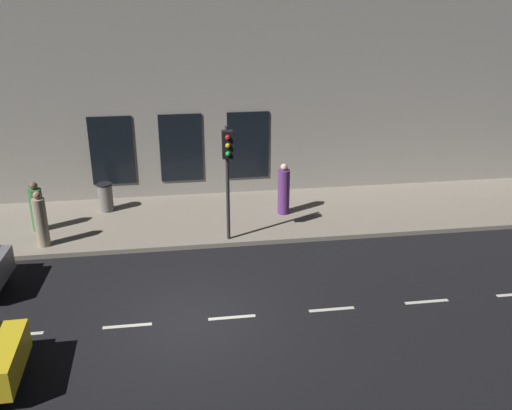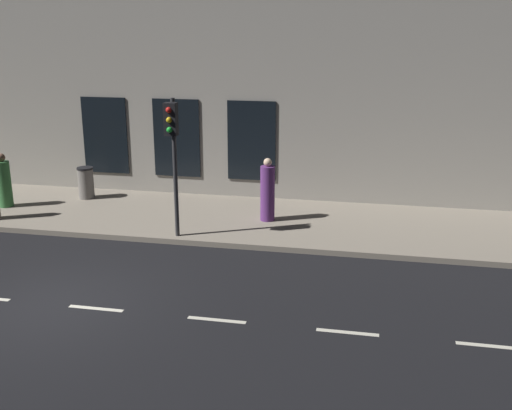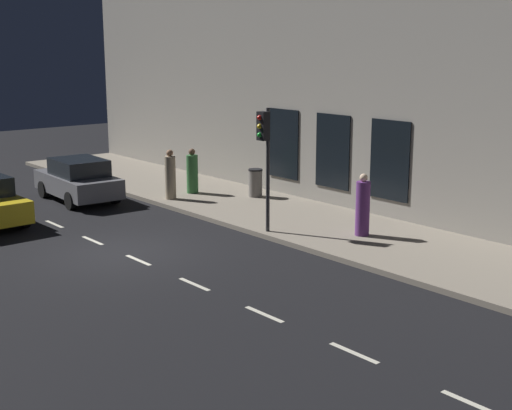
# 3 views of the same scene
# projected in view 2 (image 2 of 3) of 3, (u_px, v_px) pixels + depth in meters

# --- Properties ---
(ground_plane) EXTENTS (60.00, 60.00, 0.00)m
(ground_plane) POSITION_uv_depth(u_px,v_px,m) (52.00, 304.00, 13.04)
(ground_plane) COLOR black
(sidewalk) EXTENTS (4.50, 32.00, 0.15)m
(sidewalk) POSITION_uv_depth(u_px,v_px,m) (156.00, 214.00, 18.89)
(sidewalk) COLOR gray
(sidewalk) RESTS_ON ground
(building_facade) EXTENTS (0.65, 32.00, 8.42)m
(building_facade) POSITION_uv_depth(u_px,v_px,m) (177.00, 71.00, 20.11)
(building_facade) COLOR gray
(building_facade) RESTS_ON ground
(lane_centre_line) EXTENTS (0.12, 27.20, 0.01)m
(lane_centre_line) POSITION_uv_depth(u_px,v_px,m) (96.00, 308.00, 12.84)
(lane_centre_line) COLOR beige
(lane_centre_line) RESTS_ON ground
(traffic_light) EXTENTS (0.46, 0.32, 3.72)m
(traffic_light) POSITION_uv_depth(u_px,v_px,m) (172.00, 138.00, 15.90)
(traffic_light) COLOR #2D2D30
(traffic_light) RESTS_ON sidewalk
(pedestrian_0) EXTENTS (0.59, 0.59, 1.85)m
(pedestrian_0) POSITION_uv_depth(u_px,v_px,m) (268.00, 192.00, 17.87)
(pedestrian_0) COLOR #5B2D70
(pedestrian_0) RESTS_ON sidewalk
(pedestrian_2) EXTENTS (0.47, 0.47, 1.70)m
(pedestrian_2) POSITION_uv_depth(u_px,v_px,m) (4.00, 183.00, 19.24)
(pedestrian_2) COLOR #336B38
(pedestrian_2) RESTS_ON sidewalk
(trash_bin) EXTENTS (0.53, 0.53, 1.03)m
(trash_bin) POSITION_uv_depth(u_px,v_px,m) (86.00, 183.00, 20.23)
(trash_bin) COLOR slate
(trash_bin) RESTS_ON sidewalk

